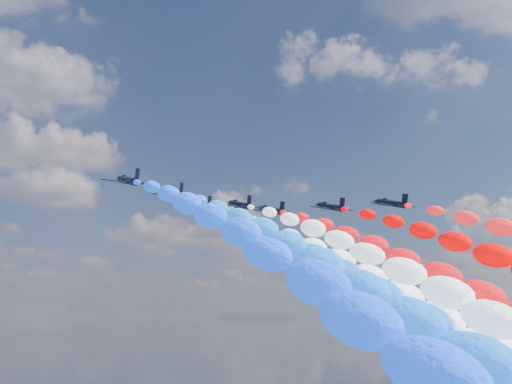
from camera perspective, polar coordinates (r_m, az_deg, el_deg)
jet_0 at (r=116.02m, az=-10.90°, el=0.97°), size 9.86×13.09×5.53m
trail_0 at (r=62.61m, az=3.06°, el=-8.88°), size 5.90×106.08×45.76m
jet_1 at (r=126.62m, az=-7.05°, el=-0.12°), size 9.67×12.96×5.53m
trail_1 at (r=75.10m, az=7.51°, el=-9.11°), size 5.90×106.08×45.76m
jet_2 at (r=139.52m, az=-4.64°, el=-1.15°), size 9.77×13.03×5.53m
trail_2 at (r=89.19m, az=9.12°, el=-9.31°), size 5.90×106.08×45.76m
jet_3 at (r=138.42m, az=-1.38°, el=-1.11°), size 9.21×12.63×5.53m
trail_3 at (r=90.09m, az=14.24°, el=-9.14°), size 5.90×106.08×45.76m
jet_4 at (r=149.45m, az=-2.53°, el=-1.82°), size 9.86×13.10×5.53m
trail_4 at (r=100.21m, az=10.87°, el=-9.40°), size 5.90×106.08×45.76m
jet_5 at (r=145.43m, az=1.34°, el=-1.57°), size 9.90×13.12×5.53m
trail_5 at (r=98.74m, az=17.08°, el=-9.11°), size 5.90×106.08×45.76m
jet_6 at (r=141.92m, az=6.43°, el=-1.28°), size 9.26×12.67×5.53m
jet_7 at (r=139.50m, az=11.54°, el=-0.96°), size 9.34×12.72×5.53m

